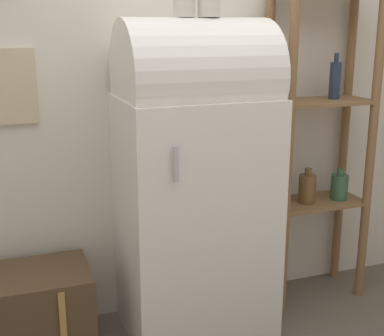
% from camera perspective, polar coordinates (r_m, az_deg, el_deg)
% --- Properties ---
extents(wall_back, '(7.00, 0.09, 2.70)m').
position_cam_1_polar(wall_back, '(2.86, -1.89, 10.72)').
color(wall_back, silver).
rests_on(wall_back, ground_plane).
extents(refrigerator, '(0.73, 0.60, 1.60)m').
position_cam_1_polar(refrigerator, '(2.67, 0.36, -1.15)').
color(refrigerator, white).
rests_on(refrigerator, ground_plane).
extents(suitcase_trunk, '(0.70, 0.41, 0.43)m').
position_cam_1_polar(suitcase_trunk, '(2.79, -18.13, -14.77)').
color(suitcase_trunk, brown).
rests_on(suitcase_trunk, ground_plane).
extents(shelf_unit, '(0.58, 0.30, 1.75)m').
position_cam_1_polar(shelf_unit, '(3.08, 13.46, 3.10)').
color(shelf_unit, olive).
rests_on(shelf_unit, ground_plane).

